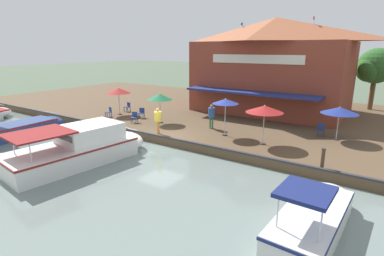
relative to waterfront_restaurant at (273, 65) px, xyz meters
The scene contains 21 objects.
ground_plane 14.24m from the waterfront_restaurant, 12.38° to the right, with size 220.00×220.00×0.00m, color #4C5B47.
quay_deck 5.80m from the waterfront_restaurant, 54.35° to the right, with size 22.00×56.00×0.60m, color brown.
quay_edge_fender 13.93m from the waterfront_restaurant, 12.47° to the right, with size 0.20×50.40×0.10m, color #2D2D33.
waterfront_restaurant is the anchor object (origin of this frame).
patio_umbrella_near_quay_edge 11.37m from the waterfront_restaurant, 17.50° to the left, with size 2.26×2.26×2.47m.
patio_umbrella_by_entrance 10.20m from the waterfront_restaurant, 44.65° to the left, with size 2.29×2.29×2.19m.
patio_umbrella_back_row 11.52m from the waterfront_restaurant, 28.88° to the right, with size 1.99×1.99×2.37m.
patio_umbrella_far_corner 14.35m from the waterfront_restaurant, 47.59° to the right, with size 2.15×2.15×2.43m.
patio_umbrella_mid_patio_left 10.43m from the waterfront_restaurant, ahead, with size 1.76×1.76×2.55m.
cafe_chair_beside_entrance 12.91m from the waterfront_restaurant, 39.76° to the right, with size 0.59×0.59×0.85m.
cafe_chair_far_corner_seat 13.72m from the waterfront_restaurant, 33.22° to the right, with size 0.59×0.59×0.85m.
cafe_chair_facing_river 15.51m from the waterfront_restaurant, 44.15° to the right, with size 0.55×0.55×0.85m.
cafe_chair_under_first_umbrella 9.68m from the waterfront_restaurant, 41.68° to the left, with size 0.51×0.51×0.85m.
cafe_chair_back_row_seat 14.14m from the waterfront_restaurant, 52.91° to the right, with size 0.49×0.49×0.85m.
person_near_entrance 9.74m from the waterfront_restaurant, ahead, with size 0.51×0.51×1.79m.
person_mid_patio 13.32m from the waterfront_restaurant, 15.83° to the right, with size 0.51×0.51×1.81m.
motorboat_outer_channel 18.67m from the waterfront_restaurant, 14.65° to the right, with size 8.37×3.88×2.14m.
motorboat_distant_upstream 19.65m from the waterfront_restaurant, 24.51° to the left, with size 5.73×2.04×2.17m.
motorboat_second_along 21.74m from the waterfront_restaurant, 36.82° to the right, with size 6.93×2.50×2.26m.
mooring_post 15.10m from the waterfront_restaurant, 29.62° to the left, with size 0.22×0.22×1.03m.
tree_behind_restaurant 9.60m from the waterfront_restaurant, 125.48° to the left, with size 3.47×3.30×5.82m.
Camera 1 is at (14.68, 12.49, 6.33)m, focal length 28.00 mm.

